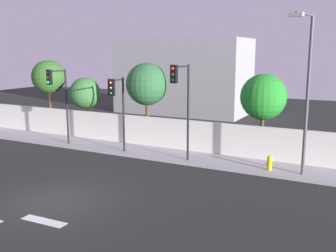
% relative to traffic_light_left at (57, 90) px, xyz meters
% --- Properties ---
extents(ground_plane, '(80.00, 80.00, 0.00)m').
position_rel_traffic_light_left_xyz_m(ground_plane, '(6.00, -6.94, -3.57)').
color(ground_plane, '#262826').
extents(sidewalk, '(36.00, 2.40, 0.15)m').
position_rel_traffic_light_left_xyz_m(sidewalk, '(6.00, 1.26, -3.50)').
color(sidewalk, '#A8A8A8').
rests_on(sidewalk, ground).
extents(perimeter_wall, '(36.00, 0.18, 1.80)m').
position_rel_traffic_light_left_xyz_m(perimeter_wall, '(6.00, 2.55, -2.52)').
color(perimeter_wall, silver).
rests_on(perimeter_wall, sidewalk).
extents(traffic_light_left, '(0.50, 1.38, 4.69)m').
position_rel_traffic_light_left_xyz_m(traffic_light_left, '(0.00, 0.00, 0.00)').
color(traffic_light_left, black).
rests_on(traffic_light_left, sidewalk).
extents(traffic_light_center, '(0.47, 1.52, 5.10)m').
position_rel_traffic_light_left_xyz_m(traffic_light_center, '(8.29, -0.05, 0.28)').
color(traffic_light_center, black).
rests_on(traffic_light_center, sidewalk).
extents(traffic_light_right, '(0.48, 1.73, 4.31)m').
position_rel_traffic_light_left_xyz_m(traffic_light_right, '(4.48, -0.22, -0.25)').
color(traffic_light_right, black).
rests_on(traffic_light_right, sidewalk).
extents(street_lamp_curbside, '(0.77, 2.36, 7.34)m').
position_rel_traffic_light_left_xyz_m(street_lamp_curbside, '(14.25, 0.50, 0.93)').
color(street_lamp_curbside, '#4C4C51').
rests_on(street_lamp_curbside, sidewalk).
extents(fire_hydrant, '(0.44, 0.26, 0.72)m').
position_rel_traffic_light_left_xyz_m(fire_hydrant, '(12.75, 0.78, -3.04)').
color(fire_hydrant, gold).
rests_on(fire_hydrant, sidewalk).
extents(roadside_tree_leftmost, '(2.46, 2.46, 5.28)m').
position_rel_traffic_light_left_xyz_m(roadside_tree_leftmost, '(-4.28, 3.74, 0.46)').
color(roadside_tree_leftmost, brown).
rests_on(roadside_tree_leftmost, ground).
extents(roadside_tree_midleft, '(2.17, 2.17, 4.11)m').
position_rel_traffic_light_left_xyz_m(roadside_tree_midleft, '(-0.95, 3.74, -0.57)').
color(roadside_tree_midleft, brown).
rests_on(roadside_tree_midleft, ground).
extents(roadside_tree_midright, '(2.72, 2.72, 5.19)m').
position_rel_traffic_light_left_xyz_m(roadside_tree_midright, '(4.09, 3.74, 0.24)').
color(roadside_tree_midright, brown).
rests_on(roadside_tree_midright, ground).
extents(roadside_tree_rightmost, '(2.57, 2.57, 4.69)m').
position_rel_traffic_light_left_xyz_m(roadside_tree_rightmost, '(11.59, 3.74, -0.18)').
color(roadside_tree_rightmost, brown).
rests_on(roadside_tree_rightmost, ground).
extents(low_building_distant, '(12.31, 6.00, 7.07)m').
position_rel_traffic_light_left_xyz_m(low_building_distant, '(0.70, 16.55, -0.04)').
color(low_building_distant, '#989898').
rests_on(low_building_distant, ground).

